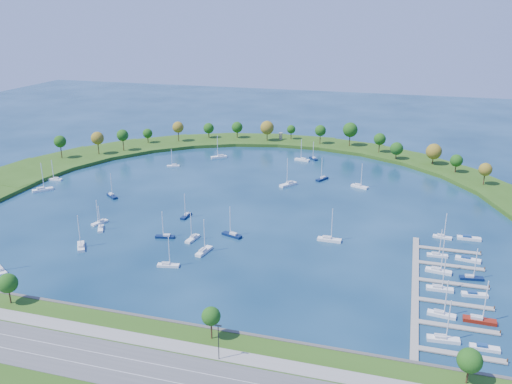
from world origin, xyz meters
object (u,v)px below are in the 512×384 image
(moored_boat_14, at_px, (165,236))
(moored_boat_17, at_px, (359,186))
(docked_boat_7, at_px, (471,277))
(moored_boat_13, at_px, (329,239))
(moored_boat_2, at_px, (168,264))
(moored_boat_9, at_px, (42,189))
(moored_boat_8, at_px, (186,215))
(docked_boat_4, at_px, (440,288))
(docked_boat_10, at_px, (442,236))
(docked_boat_2, at_px, (441,313))
(moored_boat_16, at_px, (81,246))
(docked_boat_9, at_px, (468,259))
(moored_boat_12, at_px, (55,179))
(moored_boat_6, at_px, (112,195))
(moored_boat_20, at_px, (302,159))
(moored_boat_10, at_px, (219,156))
(moored_boat_18, at_px, (204,250))
(docked_boat_1, at_px, (484,348))
(moored_boat_0, at_px, (232,234))
(harbor_tower, at_px, (281,136))
(docked_boat_0, at_px, (443,338))
(dock_system, at_px, (439,291))
(moored_boat_19, at_px, (100,222))
(moored_boat_15, at_px, (101,228))
(moored_boat_3, at_px, (314,158))
(moored_boat_7, at_px, (193,238))
(docked_boat_5, at_px, (474,294))
(docked_boat_8, at_px, (437,254))
(docked_boat_3, at_px, (479,319))
(docked_boat_11, at_px, (469,238))
(moored_boat_4, at_px, (322,178))
(moored_boat_1, at_px, (173,165))
(docked_boat_6, at_px, (438,270))

(moored_boat_14, xyz_separation_m, moored_boat_17, (67.58, 83.66, 0.05))
(docked_boat_7, bearing_deg, moored_boat_13, 152.71)
(moored_boat_2, distance_m, moored_boat_9, 110.31)
(moored_boat_8, xyz_separation_m, docked_boat_4, (103.69, -35.60, 0.04))
(moored_boat_2, height_order, docked_boat_10, moored_boat_2)
(docked_boat_2, bearing_deg, docked_boat_7, 75.34)
(moored_boat_16, bearing_deg, moored_boat_8, -67.24)
(moored_boat_16, height_order, docked_boat_9, moored_boat_16)
(moored_boat_8, relative_size, moored_boat_12, 0.99)
(moored_boat_6, xyz_separation_m, docked_boat_9, (158.53, -24.41, -0.25))
(moored_boat_17, distance_m, moored_boat_20, 55.11)
(docked_boat_7, bearing_deg, moored_boat_10, 129.94)
(moored_boat_18, xyz_separation_m, docked_boat_1, (93.78, -34.32, -0.36))
(moored_boat_0, height_order, docked_boat_4, moored_boat_0)
(moored_boat_18, bearing_deg, docked_boat_9, -68.40)
(moored_boat_14, relative_size, moored_boat_18, 0.85)
(harbor_tower, distance_m, moored_boat_10, 54.62)
(moored_boat_0, xyz_separation_m, moored_boat_14, (-24.99, -8.68, -0.04))
(moored_boat_2, xyz_separation_m, docked_boat_0, (91.29, -19.43, 0.04))
(moored_boat_16, distance_m, docked_boat_10, 140.36)
(dock_system, distance_m, moored_boat_16, 129.39)
(moored_boat_2, xyz_separation_m, moored_boat_19, (-44.44, 27.82, -0.01))
(moored_boat_0, xyz_separation_m, moored_boat_18, (-5.33, -16.98, 0.01))
(moored_boat_18, bearing_deg, moored_boat_15, 89.62)
(moored_boat_13, bearing_deg, moored_boat_3, 104.21)
(moored_boat_12, bearing_deg, moored_boat_8, 154.52)
(moored_boat_7, distance_m, moored_boat_17, 99.86)
(docked_boat_10, bearing_deg, moored_boat_17, 132.94)
(docked_boat_0, bearing_deg, moored_boat_12, 149.15)
(docked_boat_4, height_order, docked_boat_5, docked_boat_4)
(moored_boat_9, relative_size, moored_boat_16, 1.10)
(moored_boat_9, bearing_deg, moored_boat_8, -55.25)
(dock_system, bearing_deg, docked_boat_9, 67.84)
(docked_boat_9, bearing_deg, moored_boat_10, 151.23)
(moored_boat_12, distance_m, moored_boat_13, 154.56)
(moored_boat_0, xyz_separation_m, docked_boat_8, (78.00, 3.91, -0.05))
(moored_boat_8, xyz_separation_m, moored_boat_15, (-28.24, -22.51, -0.01))
(moored_boat_12, height_order, docked_boat_7, docked_boat_7)
(docked_boat_2, distance_m, docked_boat_3, 10.48)
(docked_boat_3, height_order, docked_boat_10, docked_boat_3)
(harbor_tower, xyz_separation_m, moored_boat_15, (-36.11, -163.59, -3.50))
(moored_boat_14, distance_m, docked_boat_11, 119.59)
(moored_boat_3, height_order, moored_boat_18, moored_boat_18)
(moored_boat_17, height_order, docked_boat_9, moored_boat_17)
(moored_boat_4, xyz_separation_m, docked_boat_7, (66.08, -93.26, -0.02))
(moored_boat_20, bearing_deg, moored_boat_9, 49.81)
(moored_boat_8, distance_m, docked_boat_0, 121.99)
(harbor_tower, xyz_separation_m, moored_boat_19, (-39.92, -158.13, -3.49))
(moored_boat_12, distance_m, moored_boat_16, 91.66)
(moored_boat_1, height_order, docked_boat_6, docked_boat_6)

